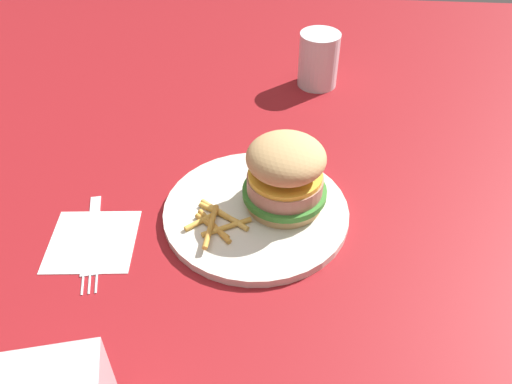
{
  "coord_description": "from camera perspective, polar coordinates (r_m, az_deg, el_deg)",
  "views": [
    {
      "loc": [
        0.05,
        -0.5,
        0.49
      ],
      "look_at": [
        0.01,
        0.01,
        0.04
      ],
      "focal_mm": 36.34,
      "sensor_mm": 36.0,
      "label": 1
    }
  ],
  "objects": [
    {
      "name": "plate",
      "position": [
        0.7,
        0.0,
        -2.2
      ],
      "size": [
        0.25,
        0.25,
        0.01
      ],
      "primitive_type": "cylinder",
      "color": "silver",
      "rests_on": "ground_plane"
    },
    {
      "name": "napkin",
      "position": [
        0.71,
        -17.55,
        -5.14
      ],
      "size": [
        0.12,
        0.12,
        0.0
      ],
      "primitive_type": "cube",
      "rotation": [
        0.0,
        0.0,
        0.1
      ],
      "color": "white",
      "rests_on": "ground_plane"
    },
    {
      "name": "fork",
      "position": [
        0.7,
        -17.6,
        -5.09
      ],
      "size": [
        0.06,
        0.17,
        0.0
      ],
      "color": "silver",
      "rests_on": "napkin"
    },
    {
      "name": "fries_pile",
      "position": [
        0.68,
        -4.4,
        -3.32
      ],
      "size": [
        0.09,
        0.09,
        0.01
      ],
      "color": "gold",
      "rests_on": "plate"
    },
    {
      "name": "ground_plane",
      "position": [
        0.7,
        -0.91,
        -2.82
      ],
      "size": [
        1.6,
        1.6,
        0.0
      ],
      "primitive_type": "plane",
      "color": "maroon"
    },
    {
      "name": "sandwich",
      "position": [
        0.68,
        3.25,
        1.99
      ],
      "size": [
        0.11,
        0.11,
        0.1
      ],
      "color": "tan",
      "rests_on": "plate"
    },
    {
      "name": "drink_glass",
      "position": [
        0.98,
        6.87,
        13.93
      ],
      "size": [
        0.07,
        0.07,
        0.1
      ],
      "color": "silver",
      "rests_on": "ground_plane"
    }
  ]
}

